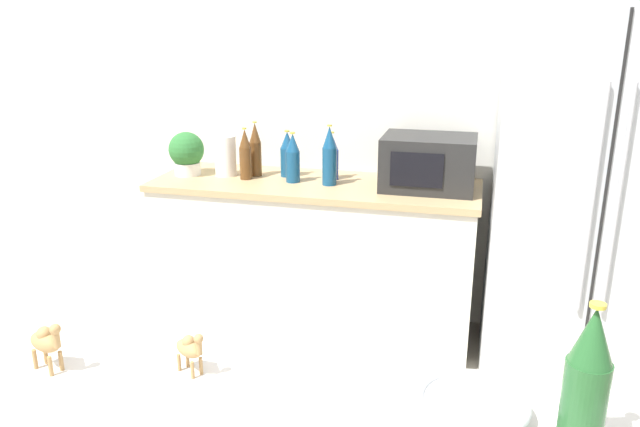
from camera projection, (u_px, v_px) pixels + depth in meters
name	position (u px, v px, depth m)	size (l,w,h in m)	color
wall_back	(411.00, 107.00, 3.51)	(8.00, 0.06, 2.55)	silver
back_counter	(315.00, 257.00, 3.57)	(1.79, 0.63, 0.89)	silver
refrigerator	(589.00, 199.00, 3.02)	(0.90, 0.74, 1.83)	silver
potted_plant	(187.00, 153.00, 3.55)	(0.20, 0.20, 0.25)	silver
paper_towel_roll	(225.00, 156.00, 3.55)	(0.12, 0.12, 0.23)	white
microwave	(428.00, 163.00, 3.26)	(0.48, 0.37, 0.28)	black
back_bottle_0	(287.00, 155.00, 3.52)	(0.08, 0.08, 0.26)	navy
back_bottle_1	(255.00, 150.00, 3.53)	(0.07, 0.07, 0.31)	brown
back_bottle_2	(332.00, 157.00, 3.46)	(0.08, 0.08, 0.27)	navy
back_bottle_3	(329.00, 156.00, 3.33)	(0.08, 0.08, 0.33)	navy
back_bottle_4	(245.00, 155.00, 3.46)	(0.07, 0.07, 0.29)	brown
back_bottle_5	(293.00, 158.00, 3.40)	(0.08, 0.08, 0.28)	navy
wine_bottle	(586.00, 384.00, 1.21)	(0.09, 0.09, 0.33)	#235628
fruit_bowl	(472.00, 406.00, 1.36)	(0.25, 0.25, 0.05)	#B7BABF
camel_figurine	(46.00, 341.00, 1.52)	(0.11, 0.08, 0.14)	#A87F4C
camel_figurine_second	(190.00, 348.00, 1.51)	(0.10, 0.08, 0.12)	#A87F4C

